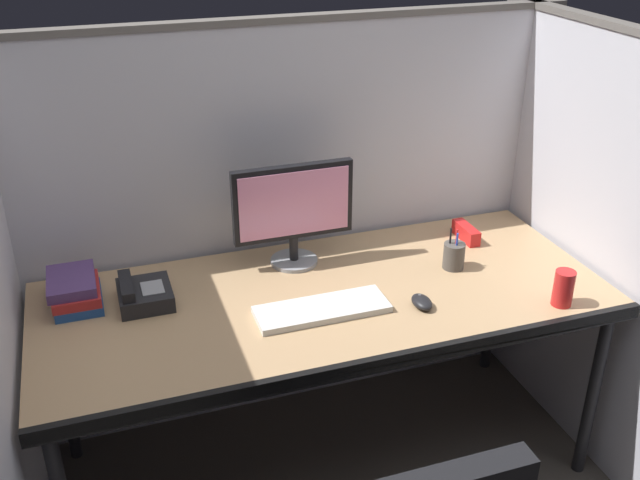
{
  "coord_description": "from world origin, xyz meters",
  "views": [
    {
      "loc": [
        -0.68,
        -1.66,
        1.99
      ],
      "look_at": [
        0.0,
        0.35,
        0.92
      ],
      "focal_mm": 40.59,
      "sensor_mm": 36.0,
      "label": 1
    }
  ],
  "objects": [
    {
      "name": "cubicle_partition_rear",
      "position": [
        0.0,
        0.74,
        0.79
      ],
      "size": [
        2.21,
        0.06,
        1.57
      ],
      "color": "silver",
      "rests_on": "ground"
    },
    {
      "name": "cubicle_partition_left",
      "position": [
        -0.99,
        0.2,
        0.79
      ],
      "size": [
        0.06,
        1.41,
        1.57
      ],
      "color": "silver",
      "rests_on": "ground"
    },
    {
      "name": "cubicle_partition_right",
      "position": [
        0.99,
        0.2,
        0.79
      ],
      "size": [
        0.06,
        1.41,
        1.57
      ],
      "color": "silver",
      "rests_on": "ground"
    },
    {
      "name": "desk",
      "position": [
        0.0,
        0.29,
        0.69
      ],
      "size": [
        1.9,
        0.8,
        0.74
      ],
      "color": "tan",
      "rests_on": "ground"
    },
    {
      "name": "monitor_center",
      "position": [
        -0.03,
        0.55,
        0.96
      ],
      "size": [
        0.43,
        0.17,
        0.37
      ],
      "color": "gray",
      "rests_on": "desk"
    },
    {
      "name": "keyboard_main",
      "position": [
        -0.04,
        0.2,
        0.75
      ],
      "size": [
        0.43,
        0.15,
        0.02
      ],
      "primitive_type": "cube",
      "color": "silver",
      "rests_on": "desk"
    },
    {
      "name": "computer_mouse",
      "position": [
        0.27,
        0.13,
        0.76
      ],
      "size": [
        0.06,
        0.1,
        0.04
      ],
      "color": "black",
      "rests_on": "desk"
    },
    {
      "name": "pen_cup",
      "position": [
        0.49,
        0.33,
        0.79
      ],
      "size": [
        0.08,
        0.08,
        0.15
      ],
      "color": "#4C4742",
      "rests_on": "desk"
    },
    {
      "name": "desk_phone",
      "position": [
        -0.58,
        0.44,
        0.77
      ],
      "size": [
        0.17,
        0.19,
        0.09
      ],
      "color": "black",
      "rests_on": "desk"
    },
    {
      "name": "red_stapler",
      "position": [
        0.65,
        0.52,
        0.77
      ],
      "size": [
        0.04,
        0.15,
        0.06
      ],
      "primitive_type": "cube",
      "color": "red",
      "rests_on": "desk"
    },
    {
      "name": "book_stack",
      "position": [
        -0.79,
        0.51,
        0.79
      ],
      "size": [
        0.16,
        0.22,
        0.1
      ],
      "color": "#1E478C",
      "rests_on": "desk"
    },
    {
      "name": "soda_can",
      "position": [
        0.71,
        -0.01,
        0.8
      ],
      "size": [
        0.07,
        0.07,
        0.12
      ],
      "primitive_type": "cylinder",
      "color": "red",
      "rests_on": "desk"
    }
  ]
}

